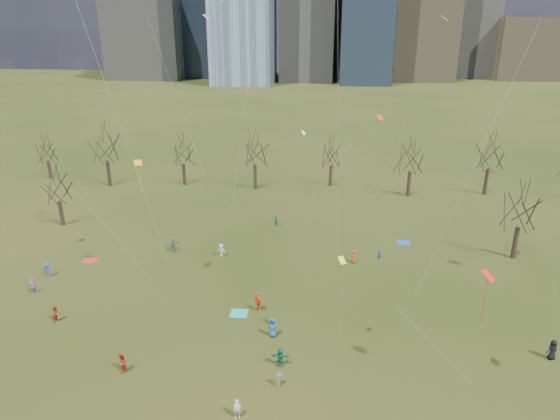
# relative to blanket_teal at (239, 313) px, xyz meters

# --- Properties ---
(ground) EXTENTS (500.00, 500.00, 0.00)m
(ground) POSITION_rel_blanket_teal_xyz_m (2.84, -3.17, -0.01)
(ground) COLOR black
(ground) RESTS_ON ground
(bare_tree_row) EXTENTS (113.04, 29.80, 9.50)m
(bare_tree_row) POSITION_rel_blanket_teal_xyz_m (2.76, 34.05, 6.10)
(bare_tree_row) COLOR black
(bare_tree_row) RESTS_ON ground
(blanket_teal) EXTENTS (1.60, 1.50, 0.03)m
(blanket_teal) POSITION_rel_blanket_teal_xyz_m (0.00, 0.00, 0.00)
(blanket_teal) COLOR teal
(blanket_teal) RESTS_ON ground
(blanket_navy) EXTENTS (1.60, 1.50, 0.03)m
(blanket_navy) POSITION_rel_blanket_teal_xyz_m (17.04, 17.76, 0.00)
(blanket_navy) COLOR #2343A7
(blanket_navy) RESTS_ON ground
(blanket_crimson) EXTENTS (1.60, 1.50, 0.03)m
(blanket_crimson) POSITION_rel_blanket_teal_xyz_m (-18.68, 9.03, 0.00)
(blanket_crimson) COLOR red
(blanket_crimson) RESTS_ON ground
(person_0) EXTENTS (0.90, 0.63, 1.75)m
(person_0) POSITION_rel_blanket_teal_xyz_m (3.53, -3.25, 0.86)
(person_0) COLOR #225294
(person_0) RESTS_ON ground
(person_1) EXTENTS (0.59, 0.45, 1.45)m
(person_1) POSITION_rel_blanket_teal_xyz_m (2.27, -12.77, 0.71)
(person_1) COLOR silver
(person_1) RESTS_ON ground
(person_2) EXTENTS (0.63, 0.78, 1.54)m
(person_2) POSITION_rel_blanket_teal_xyz_m (-15.96, -2.94, 0.76)
(person_2) COLOR red
(person_2) RESTS_ON ground
(person_3) EXTENTS (0.52, 0.80, 1.17)m
(person_3) POSITION_rel_blanket_teal_xyz_m (4.71, -9.36, 0.57)
(person_3) COLOR #5E5F63
(person_3) RESTS_ON ground
(person_4) EXTENTS (1.10, 1.08, 1.86)m
(person_4) POSITION_rel_blanket_teal_xyz_m (1.72, 0.66, 0.92)
(person_4) COLOR #FF4C1C
(person_4) RESTS_ON ground
(person_5) EXTENTS (1.51, 0.50, 1.62)m
(person_5) POSITION_rel_blanket_teal_xyz_m (4.57, -7.06, 0.80)
(person_5) COLOR #176B59
(person_5) RESTS_ON ground
(person_6) EXTENTS (0.98, 0.80, 1.74)m
(person_6) POSITION_rel_blanket_teal_xyz_m (25.85, -3.91, 0.85)
(person_6) COLOR black
(person_6) RESTS_ON ground
(person_7) EXTENTS (0.62, 0.70, 1.62)m
(person_7) POSITION_rel_blanket_teal_xyz_m (-20.90, 1.55, 0.79)
(person_7) COLOR #9E4F9A
(person_7) RESTS_ON ground
(person_8) EXTENTS (0.62, 0.62, 1.01)m
(person_8) POSITION_rel_blanket_teal_xyz_m (13.67, 12.89, 0.49)
(person_8) COLOR #255BA0
(person_8) RESTS_ON ground
(person_9) EXTENTS (1.11, 0.87, 1.52)m
(person_9) POSITION_rel_blanket_teal_xyz_m (-4.22, 11.70, 0.74)
(person_9) COLOR silver
(person_9) RESTS_ON ground
(person_11) EXTENTS (1.16, 1.72, 1.78)m
(person_11) POSITION_rel_blanket_teal_xyz_m (-10.03, 12.42, 0.87)
(person_11) COLOR slate
(person_11) RESTS_ON ground
(person_12) EXTENTS (0.67, 0.84, 1.52)m
(person_12) POSITION_rel_blanket_teal_xyz_m (10.84, 11.65, 0.74)
(person_12) COLOR #CB4016
(person_12) RESTS_ON ground
(person_13) EXTENTS (0.60, 0.62, 1.44)m
(person_13) POSITION_rel_blanket_teal_xyz_m (0.97, 21.38, 0.70)
(person_13) COLOR #176957
(person_13) RESTS_ON ground
(person_14) EXTENTS (0.62, 0.79, 1.63)m
(person_14) POSITION_rel_blanket_teal_xyz_m (-7.33, -9.06, 0.80)
(person_14) COLOR #B21E19
(person_14) RESTS_ON ground
(person_15) EXTENTS (1.13, 0.87, 1.54)m
(person_15) POSITION_rel_blanket_teal_xyz_m (-21.31, 5.03, 0.76)
(person_15) COLOR #263FA5
(person_15) RESTS_ON ground
(kites_airborne) EXTENTS (69.30, 45.61, 36.62)m
(kites_airborne) POSITION_rel_blanket_teal_xyz_m (8.24, 8.74, 13.77)
(kites_airborne) COLOR #FFA115
(kites_airborne) RESTS_ON ground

